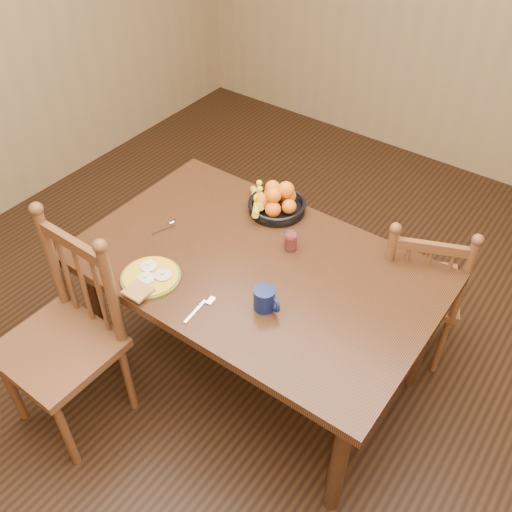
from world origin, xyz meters
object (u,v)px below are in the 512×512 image
Objects in this scene: dining_table at (256,278)px; chair_near at (65,339)px; coffee_mug at (265,299)px; breakfast_plate at (150,277)px; chair_far at (416,289)px; fruit_bowl at (276,201)px.

chair_near reaches higher than dining_table.
chair_near reaches higher than coffee_mug.
coffee_mug is (0.50, 0.16, 0.04)m from breakfast_plate.
dining_table is at bearing 22.91° from chair_far.
breakfast_plate is at bearing 23.53° from chair_far.
coffee_mug is at bearing -59.06° from fruit_bowl.
chair_far is 1.70m from chair_near.
breakfast_plate is 0.89× the size of fruit_bowl.
fruit_bowl is at bearing 120.94° from coffee_mug.
chair_far reaches higher than coffee_mug.
coffee_mug is (-0.38, -0.78, 0.35)m from chair_far.
breakfast_plate is 0.53m from coffee_mug.
chair_far is at bearing 64.00° from coffee_mug.
fruit_bowl is (-0.34, 0.57, 0.00)m from coffee_mug.
chair_far reaches higher than breakfast_plate.
chair_near is 1.18m from fruit_bowl.
chair_near is 7.91× the size of coffee_mug.
chair_far is 0.88× the size of chair_near.
breakfast_plate is (-0.88, -0.94, 0.31)m from chair_far.
chair_far is (0.57, 0.59, -0.22)m from dining_table.
chair_far is 3.21× the size of breakfast_plate.
dining_table is 1.73× the size of chair_far.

